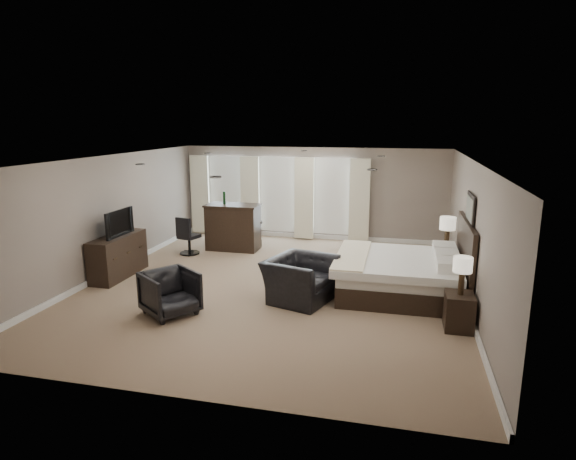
% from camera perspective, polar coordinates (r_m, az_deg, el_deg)
% --- Properties ---
extents(room, '(7.60, 8.60, 2.64)m').
position_cam_1_polar(room, '(9.64, -1.71, 0.71)').
color(room, '#836B53').
rests_on(room, ground).
extents(window_bay, '(5.25, 0.20, 2.30)m').
position_cam_1_polar(window_bay, '(13.82, -1.29, 4.00)').
color(window_bay, silver).
rests_on(window_bay, room).
extents(bed, '(2.37, 2.26, 1.51)m').
position_cam_1_polar(bed, '(9.56, 13.62, -3.13)').
color(bed, silver).
rests_on(bed, ground).
extents(nightstand_near, '(0.45, 0.55, 0.60)m').
position_cam_1_polar(nightstand_near, '(8.39, 19.60, -9.09)').
color(nightstand_near, black).
rests_on(nightstand_near, ground).
extents(nightstand_far, '(0.45, 0.55, 0.60)m').
position_cam_1_polar(nightstand_far, '(11.13, 18.10, -3.59)').
color(nightstand_far, black).
rests_on(nightstand_far, ground).
extents(lamp_near, '(0.30, 0.30, 0.62)m').
position_cam_1_polar(lamp_near, '(8.19, 19.92, -5.13)').
color(lamp_near, beige).
rests_on(lamp_near, nightstand_near).
extents(lamp_far, '(0.34, 0.34, 0.70)m').
position_cam_1_polar(lamp_far, '(10.97, 18.33, -0.33)').
color(lamp_far, beige).
rests_on(lamp_far, nightstand_far).
extents(wall_art, '(0.04, 0.96, 0.56)m').
position_cam_1_polar(wall_art, '(9.43, 20.76, 2.38)').
color(wall_art, slate).
rests_on(wall_art, room).
extents(dresser, '(0.51, 1.57, 0.91)m').
position_cam_1_polar(dresser, '(11.07, -19.48, -2.94)').
color(dresser, black).
rests_on(dresser, ground).
extents(tv, '(0.57, 0.99, 0.13)m').
position_cam_1_polar(tv, '(10.95, -19.68, -0.31)').
color(tv, black).
rests_on(tv, dresser).
extents(armchair_near, '(1.15, 1.44, 1.09)m').
position_cam_1_polar(armchair_near, '(9.07, 1.46, -5.00)').
color(armchair_near, black).
rests_on(armchair_near, ground).
extents(armchair_far, '(1.12, 1.13, 0.86)m').
position_cam_1_polar(armchair_far, '(8.69, -13.80, -7.03)').
color(armchair_far, black).
rests_on(armchair_far, ground).
extents(bar_counter, '(1.39, 0.72, 1.21)m').
position_cam_1_polar(bar_counter, '(12.67, -6.52, 0.37)').
color(bar_counter, black).
rests_on(bar_counter, ground).
extents(bar_stool_left, '(0.47, 0.47, 0.82)m').
position_cam_1_polar(bar_stool_left, '(13.36, -7.09, 0.13)').
color(bar_stool_left, black).
rests_on(bar_stool_left, ground).
extents(bar_stool_right, '(0.41, 0.41, 0.72)m').
position_cam_1_polar(bar_stool_right, '(12.88, -3.78, -0.51)').
color(bar_stool_right, black).
rests_on(bar_stool_right, ground).
extents(desk_chair, '(0.61, 0.61, 0.98)m').
position_cam_1_polar(desk_chair, '(12.42, -11.66, -0.62)').
color(desk_chair, black).
rests_on(desk_chair, ground).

